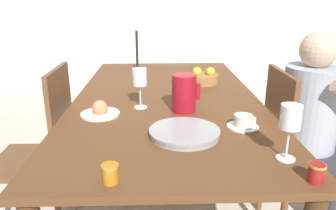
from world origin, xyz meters
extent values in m
plane|color=beige|center=(0.00, 0.00, 0.00)|extent=(20.00, 20.00, 0.00)
cube|color=brown|center=(0.00, 0.00, 0.75)|extent=(1.05, 1.98, 0.03)
cylinder|color=#472D19|center=(-0.46, 0.93, 0.37)|extent=(0.07, 0.07, 0.74)
cylinder|color=#472D19|center=(0.46, 0.93, 0.37)|extent=(0.07, 0.07, 0.74)
cylinder|color=brown|center=(0.97, -0.04, 0.20)|extent=(0.04, 0.04, 0.40)
cylinder|color=brown|center=(0.60, -0.04, 0.20)|extent=(0.04, 0.04, 0.40)
cube|color=brown|center=(0.78, -0.22, 0.42)|extent=(0.42, 0.42, 0.03)
cube|color=brown|center=(0.59, -0.22, 0.70)|extent=(0.03, 0.39, 0.53)
cylinder|color=brown|center=(-0.97, 0.07, 0.20)|extent=(0.04, 0.04, 0.40)
cylinder|color=brown|center=(-0.60, 0.07, 0.20)|extent=(0.04, 0.04, 0.40)
cube|color=brown|center=(-0.78, -0.11, 0.42)|extent=(0.42, 0.42, 0.03)
cube|color=brown|center=(-0.59, -0.11, 0.70)|extent=(0.03, 0.39, 0.53)
cylinder|color=#33333D|center=(0.93, -0.12, 0.22)|extent=(0.09, 0.09, 0.43)
cylinder|color=#33333D|center=(0.93, -0.28, 0.22)|extent=(0.09, 0.09, 0.43)
cube|color=#33333D|center=(0.85, -0.20, 0.48)|extent=(0.30, 0.34, 0.11)
cylinder|color=#9EA8B7|center=(0.76, -0.20, 0.75)|extent=(0.30, 0.30, 0.46)
sphere|color=#D6AD8E|center=(0.76, -0.20, 1.07)|extent=(0.19, 0.19, 0.19)
cylinder|color=#A31423|center=(0.08, -0.25, 0.86)|extent=(0.12, 0.12, 0.19)
cube|color=#A31423|center=(0.15, -0.25, 0.87)|extent=(0.02, 0.02, 0.09)
cone|color=#A31423|center=(0.03, -0.25, 0.94)|extent=(0.04, 0.04, 0.04)
cylinder|color=white|center=(-0.14, -0.19, 0.77)|extent=(0.07, 0.07, 0.00)
cylinder|color=white|center=(-0.14, -0.19, 0.83)|extent=(0.01, 0.01, 0.12)
cylinder|color=white|center=(-0.14, -0.19, 0.93)|extent=(0.07, 0.07, 0.09)
cylinder|color=white|center=(0.41, -0.78, 0.77)|extent=(0.07, 0.07, 0.00)
cylinder|color=white|center=(0.41, -0.78, 0.83)|extent=(0.01, 0.01, 0.12)
cylinder|color=white|center=(0.41, -0.78, 0.93)|extent=(0.07, 0.07, 0.09)
cylinder|color=gold|center=(0.41, -0.78, 0.91)|extent=(0.06, 0.06, 0.05)
cylinder|color=silver|center=(0.33, -0.47, 0.77)|extent=(0.14, 0.14, 0.01)
cylinder|color=silver|center=(0.33, -0.47, 0.80)|extent=(0.08, 0.08, 0.05)
cube|color=silver|center=(0.38, -0.47, 0.80)|extent=(0.01, 0.01, 0.03)
cylinder|color=#9E9EA3|center=(0.06, -0.56, 0.78)|extent=(0.29, 0.29, 0.02)
cylinder|color=#9E9EA3|center=(0.06, -0.56, 0.79)|extent=(0.30, 0.30, 0.01)
cylinder|color=silver|center=(-0.34, -0.30, 0.77)|extent=(0.19, 0.19, 0.01)
sphere|color=tan|center=(-0.34, -0.30, 0.80)|extent=(0.08, 0.08, 0.08)
cylinder|color=#C67A1E|center=(-0.20, -0.91, 0.80)|extent=(0.05, 0.05, 0.06)
cylinder|color=gold|center=(-0.20, -0.91, 0.83)|extent=(0.05, 0.05, 0.01)
cylinder|color=#A81E1E|center=(0.45, -0.93, 0.80)|extent=(0.05, 0.05, 0.06)
cylinder|color=gold|center=(0.45, -0.93, 0.83)|extent=(0.05, 0.05, 0.01)
cylinder|color=#9E6B3D|center=(0.26, 0.31, 0.80)|extent=(0.20, 0.20, 0.06)
sphere|color=gold|center=(0.30, 0.30, 0.84)|extent=(0.06, 0.06, 0.06)
sphere|color=gold|center=(0.21, 0.31, 0.84)|extent=(0.06, 0.06, 0.06)
cylinder|color=black|center=(-0.21, 0.73, 0.77)|extent=(0.06, 0.06, 0.01)
cylinder|color=black|center=(-0.21, 0.73, 0.93)|extent=(0.02, 0.02, 0.29)
cylinder|color=beige|center=(-0.21, 0.73, 1.10)|extent=(0.02, 0.02, 0.05)
camera|label=1|loc=(-0.05, -1.82, 1.33)|focal=35.00mm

